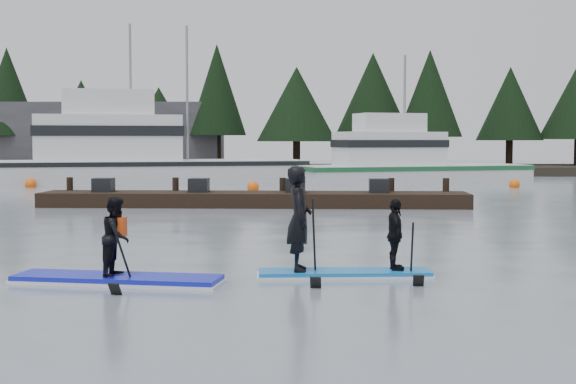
{
  "coord_description": "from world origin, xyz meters",
  "views": [
    {
      "loc": [
        0.06,
        -14.03,
        2.42
      ],
      "look_at": [
        0.0,
        6.0,
        1.1
      ],
      "focal_mm": 50.0,
      "sensor_mm": 36.0,
      "label": 1
    }
  ],
  "objects_px": {
    "fishing_boat_large": "(138,170)",
    "fishing_boat_medium": "(408,173)",
    "floating_dock": "(254,199)",
    "paddleboard_duo": "(335,235)",
    "paddleboard_solo": "(117,256)"
  },
  "relations": [
    {
      "from": "floating_dock",
      "to": "paddleboard_duo",
      "type": "distance_m",
      "value": 14.98
    },
    {
      "from": "paddleboard_duo",
      "to": "floating_dock",
      "type": "bearing_deg",
      "value": 95.57
    },
    {
      "from": "fishing_boat_large",
      "to": "paddleboard_duo",
      "type": "xyz_separation_m",
      "value": [
        9.25,
        -30.21,
        0.0
      ]
    },
    {
      "from": "fishing_boat_large",
      "to": "paddleboard_duo",
      "type": "bearing_deg",
      "value": -86.21
    },
    {
      "from": "fishing_boat_medium",
      "to": "paddleboard_duo",
      "type": "distance_m",
      "value": 30.68
    },
    {
      "from": "fishing_boat_large",
      "to": "floating_dock",
      "type": "relative_size",
      "value": 1.16
    },
    {
      "from": "floating_dock",
      "to": "paddleboard_duo",
      "type": "bearing_deg",
      "value": -79.38
    },
    {
      "from": "fishing_boat_medium",
      "to": "paddleboard_duo",
      "type": "bearing_deg",
      "value": -117.8
    },
    {
      "from": "paddleboard_solo",
      "to": "paddleboard_duo",
      "type": "xyz_separation_m",
      "value": [
        3.71,
        0.66,
        0.28
      ]
    },
    {
      "from": "fishing_boat_large",
      "to": "fishing_boat_medium",
      "type": "height_order",
      "value": "fishing_boat_large"
    },
    {
      "from": "paddleboard_duo",
      "to": "fishing_boat_large",
      "type": "bearing_deg",
      "value": 104.49
    },
    {
      "from": "fishing_boat_medium",
      "to": "paddleboard_solo",
      "type": "height_order",
      "value": "fishing_boat_medium"
    },
    {
      "from": "floating_dock",
      "to": "paddleboard_solo",
      "type": "bearing_deg",
      "value": -93.38
    },
    {
      "from": "fishing_boat_medium",
      "to": "floating_dock",
      "type": "bearing_deg",
      "value": -134.11
    },
    {
      "from": "fishing_boat_large",
      "to": "paddleboard_solo",
      "type": "xyz_separation_m",
      "value": [
        5.54,
        -30.87,
        -0.28
      ]
    }
  ]
}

